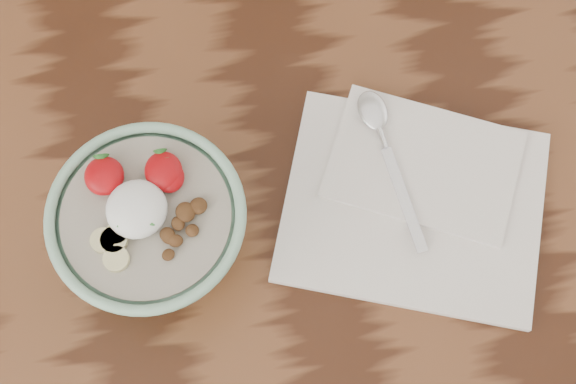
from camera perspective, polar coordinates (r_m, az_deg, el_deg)
name	(u,v)px	position (r cm, az deg, el deg)	size (l,w,h in cm)	color
table	(308,253)	(95.82, 1.45, -4.35)	(160.00, 90.00, 75.00)	#361A0D
breakfast_bowl	(151,226)	(81.21, -9.68, -2.41)	(19.37, 19.37, 13.19)	#8ABA9C
napkin	(415,197)	(88.32, 9.04, -0.37)	(33.91, 30.97, 1.70)	white
spoon	(380,132)	(88.99, 6.58, 4.25)	(4.10, 19.42, 1.01)	silver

